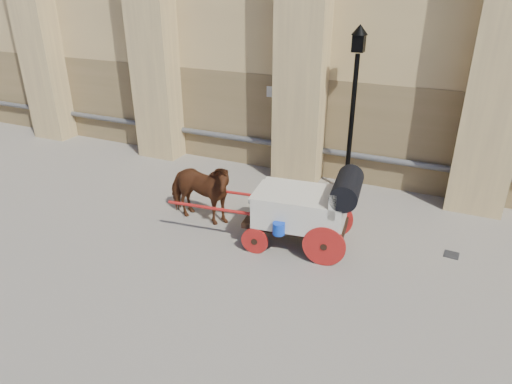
% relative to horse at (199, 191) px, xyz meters
% --- Properties ---
extents(ground, '(90.00, 90.00, 0.00)m').
position_rel_horse_xyz_m(ground, '(2.29, 0.06, -0.84)').
color(ground, gray).
rests_on(ground, ground).
extents(horse, '(2.02, 0.99, 1.67)m').
position_rel_horse_xyz_m(horse, '(0.00, 0.00, 0.00)').
color(horse, '#5A2C17').
rests_on(horse, ground).
extents(carriage, '(4.42, 1.69, 1.89)m').
position_rel_horse_xyz_m(carriage, '(2.82, -0.03, 0.18)').
color(carriage, black).
rests_on(carriage, ground).
extents(street_lamp, '(0.43, 0.43, 4.59)m').
position_rel_horse_xyz_m(street_lamp, '(2.90, 3.35, 1.62)').
color(street_lamp, black).
rests_on(street_lamp, ground).
extents(drain_grate_near, '(0.41, 0.41, 0.01)m').
position_rel_horse_xyz_m(drain_grate_near, '(3.23, 0.15, -0.83)').
color(drain_grate_near, black).
rests_on(drain_grate_near, ground).
extents(drain_grate_far, '(0.34, 0.34, 0.01)m').
position_rel_horse_xyz_m(drain_grate_far, '(5.94, 0.96, -0.83)').
color(drain_grate_far, black).
rests_on(drain_grate_far, ground).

